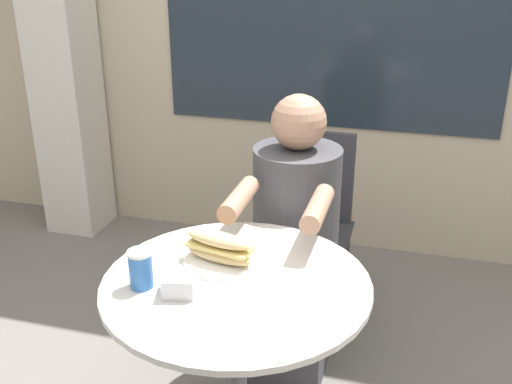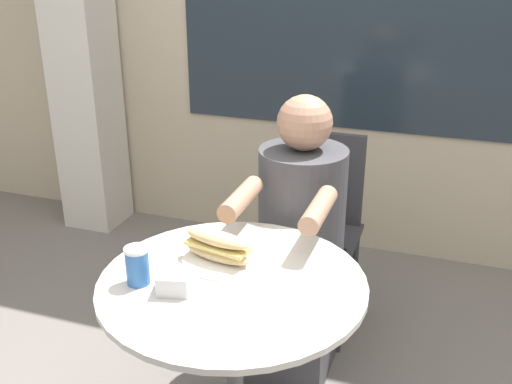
% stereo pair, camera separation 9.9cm
% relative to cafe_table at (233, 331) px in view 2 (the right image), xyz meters
% --- Properties ---
extents(lattice_pillar, '(0.31, 0.31, 2.40)m').
position_rel_cafe_table_xyz_m(lattice_pillar, '(-1.48, 1.49, 0.68)').
color(lattice_pillar, beige).
rests_on(lattice_pillar, ground_plane).
extents(cafe_table, '(0.81, 0.81, 0.70)m').
position_rel_cafe_table_xyz_m(cafe_table, '(0.00, 0.00, 0.00)').
color(cafe_table, beige).
rests_on(cafe_table, ground_plane).
extents(diner_chair, '(0.38, 0.38, 0.87)m').
position_rel_cafe_table_xyz_m(diner_chair, '(0.05, 0.94, 0.00)').
color(diner_chair, '#333338').
rests_on(diner_chair, ground_plane).
extents(seated_diner, '(0.34, 0.61, 1.13)m').
position_rel_cafe_table_xyz_m(seated_diner, '(0.05, 0.59, -0.03)').
color(seated_diner, '#424247').
rests_on(seated_diner, ground_plane).
extents(sandwich_on_plate, '(0.24, 0.23, 0.10)m').
position_rel_cafe_table_xyz_m(sandwich_on_plate, '(-0.08, 0.09, 0.23)').
color(sandwich_on_plate, white).
rests_on(sandwich_on_plate, cafe_table).
extents(drink_cup, '(0.07, 0.07, 0.12)m').
position_rel_cafe_table_xyz_m(drink_cup, '(-0.26, -0.10, 0.24)').
color(drink_cup, '#336BB7').
rests_on(drink_cup, cafe_table).
extents(napkin_box, '(0.11, 0.11, 0.06)m').
position_rel_cafe_table_xyz_m(napkin_box, '(-0.14, -0.11, 0.21)').
color(napkin_box, silver).
rests_on(napkin_box, cafe_table).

